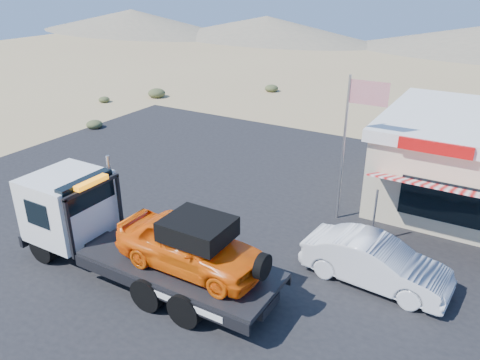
{
  "coord_description": "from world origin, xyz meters",
  "views": [
    {
      "loc": [
        10.01,
        -12.55,
        9.44
      ],
      "look_at": [
        0.89,
        2.91,
        1.5
      ],
      "focal_mm": 35.0,
      "sensor_mm": 36.0,
      "label": 1
    }
  ],
  "objects": [
    {
      "name": "desert_scrub",
      "position": [
        -14.96,
        10.5,
        0.32
      ],
      "size": [
        28.82,
        33.87,
        0.77
      ],
      "color": "#394123",
      "rests_on": "ground"
    },
    {
      "name": "flagpole",
      "position": [
        4.93,
        4.5,
        3.76
      ],
      "size": [
        1.55,
        0.1,
        6.0
      ],
      "color": "#99999E",
      "rests_on": "asphalt_lot"
    },
    {
      "name": "white_sedan",
      "position": [
        7.28,
        0.79,
        0.81
      ],
      "size": [
        4.9,
        2.03,
        1.58
      ],
      "primitive_type": "imported",
      "rotation": [
        0.0,
        0.0,
        1.5
      ],
      "color": "silver",
      "rests_on": "asphalt_lot"
    },
    {
      "name": "ground",
      "position": [
        0.0,
        0.0,
        0.0
      ],
      "size": [
        120.0,
        120.0,
        0.0
      ],
      "primitive_type": "plane",
      "color": "#A0845B",
      "rests_on": "ground"
    },
    {
      "name": "distant_hills",
      "position": [
        -9.77,
        55.14,
        1.89
      ],
      "size": [
        126.0,
        48.0,
        4.2
      ],
      "color": "#726B59",
      "rests_on": "ground"
    },
    {
      "name": "asphalt_lot",
      "position": [
        2.0,
        3.0,
        0.01
      ],
      "size": [
        32.0,
        24.0,
        0.02
      ],
      "primitive_type": "cube",
      "color": "black",
      "rests_on": "ground"
    },
    {
      "name": "tow_truck",
      "position": [
        0.33,
        -2.83,
        1.68
      ],
      "size": [
        9.37,
        2.78,
        3.13
      ],
      "color": "black",
      "rests_on": "asphalt_lot"
    }
  ]
}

